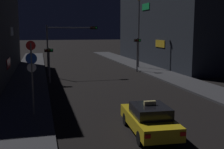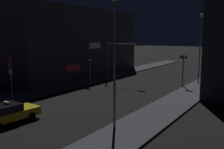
{
  "view_description": "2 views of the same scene",
  "coord_description": "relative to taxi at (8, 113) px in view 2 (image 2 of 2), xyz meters",
  "views": [
    {
      "loc": [
        -6.02,
        -2.97,
        4.9
      ],
      "look_at": [
        -0.82,
        17.69,
        1.62
      ],
      "focal_mm": 46.0,
      "sensor_mm": 36.0,
      "label": 1
    },
    {
      "loc": [
        15.07,
        -1.37,
        6.31
      ],
      "look_at": [
        0.54,
        20.63,
        2.29
      ],
      "focal_mm": 41.01,
      "sensor_mm": 36.0,
      "label": 2
    }
  ],
  "objects": [
    {
      "name": "building_facade_left",
      "position": [
        -12.82,
        20.81,
        4.48
      ],
      "size": [
        10.02,
        25.46,
        10.42
      ],
      "color": "#333338",
      "rests_on": "ground_plane"
    },
    {
      "name": "street_lamp_far_block",
      "position": [
        7.47,
        22.84,
        5.04
      ],
      "size": [
        0.46,
        0.46,
        8.89
      ],
      "color": "slate",
      "rests_on": "sidewalk_right"
    },
    {
      "name": "street_lamp_near_block",
      "position": [
        7.12,
        3.24,
        5.35
      ],
      "size": [
        0.52,
        0.52,
        8.82
      ],
      "color": "slate",
      "rests_on": "sidewalk_right"
    },
    {
      "name": "traffic_light_overhead",
      "position": [
        -2.02,
        18.84,
        3.25
      ],
      "size": [
        5.47,
        0.42,
        5.44
      ],
      "color": "slate",
      "rests_on": "ground_plane"
    },
    {
      "name": "taxi",
      "position": [
        0.0,
        0.0,
        0.0
      ],
      "size": [
        2.08,
        4.56,
        1.62
      ],
      "color": "yellow",
      "rests_on": "ground_plane"
    },
    {
      "name": "sign_pole_left",
      "position": [
        -5.41,
        4.19,
        1.96
      ],
      "size": [
        0.63,
        0.1,
        4.18
      ],
      "color": "slate",
      "rests_on": "sidewalk_left"
    },
    {
      "name": "traffic_light_right_kerb",
      "position": [
        6.31,
        19.98,
        2.1
      ],
      "size": [
        0.8,
        0.42,
        3.99
      ],
      "color": "slate",
      "rests_on": "ground_plane"
    },
    {
      "name": "traffic_light_left_kerb",
      "position": [
        -4.14,
        14.83,
        1.68
      ],
      "size": [
        0.8,
        0.42,
        3.33
      ],
      "color": "slate",
      "rests_on": "ground_plane"
    },
    {
      "name": "sidewalk_right",
      "position": [
        8.29,
        19.41,
        -0.65
      ],
      "size": [
        3.46,
        61.56,
        0.16
      ],
      "primitive_type": "cube",
      "color": "#424247",
      "rests_on": "ground_plane"
    },
    {
      "name": "sidewalk_left",
      "position": [
        -6.12,
        19.41,
        -0.65
      ],
      "size": [
        3.46,
        61.56,
        0.16
      ],
      "primitive_type": "cube",
      "color": "#424247",
      "rests_on": "ground_plane"
    }
  ]
}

